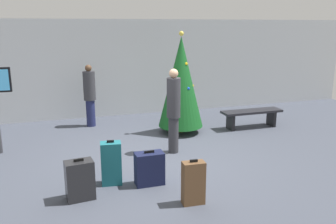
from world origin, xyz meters
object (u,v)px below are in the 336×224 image
(holiday_tree, at_px, (181,82))
(waiting_bench, at_px, (252,114))
(suitcase_3, at_px, (193,183))
(suitcase_0, at_px, (80,180))
(suitcase_1, at_px, (111,163))
(traveller_1, at_px, (90,94))
(traveller_0, at_px, (174,109))
(suitcase_2, at_px, (149,169))

(holiday_tree, bearing_deg, waiting_bench, -5.75)
(suitcase_3, bearing_deg, waiting_bench, 48.04)
(waiting_bench, distance_m, suitcase_0, 5.42)
(suitcase_1, bearing_deg, traveller_1, 89.17)
(holiday_tree, height_order, suitcase_1, holiday_tree)
(traveller_1, relative_size, suitcase_1, 2.11)
(traveller_0, xyz_separation_m, suitcase_3, (-0.45, -2.26, -0.63))
(holiday_tree, xyz_separation_m, suitcase_0, (-2.75, -2.90, -0.99))
(traveller_0, distance_m, suitcase_3, 2.39)
(traveller_0, bearing_deg, suitcase_3, -101.27)
(waiting_bench, distance_m, traveller_0, 2.91)
(suitcase_2, xyz_separation_m, suitcase_3, (0.46, -0.87, 0.05))
(traveller_1, distance_m, suitcase_1, 3.85)
(traveller_0, distance_m, suitcase_0, 2.69)
(suitcase_3, bearing_deg, suitcase_2, 117.82)
(suitcase_0, bearing_deg, traveller_0, 36.72)
(suitcase_1, height_order, suitcase_3, suitcase_1)
(holiday_tree, distance_m, suitcase_3, 3.88)
(suitcase_3, bearing_deg, traveller_0, 78.73)
(traveller_1, relative_size, suitcase_2, 2.73)
(suitcase_1, distance_m, suitcase_2, 0.66)
(traveller_0, height_order, suitcase_2, traveller_0)
(holiday_tree, relative_size, suitcase_3, 3.53)
(traveller_1, relative_size, suitcase_3, 2.32)
(suitcase_3, bearing_deg, holiday_tree, 72.96)
(traveller_1, height_order, suitcase_3, traveller_1)
(traveller_1, height_order, suitcase_1, traveller_1)
(waiting_bench, distance_m, suitcase_1, 4.74)
(suitcase_1, bearing_deg, suitcase_0, -144.66)
(traveller_0, bearing_deg, suitcase_0, -143.28)
(suitcase_2, bearing_deg, suitcase_3, -62.18)
(suitcase_0, xyz_separation_m, suitcase_3, (1.64, -0.69, 0.02))
(traveller_0, bearing_deg, waiting_bench, 23.66)
(traveller_1, height_order, suitcase_0, traveller_1)
(suitcase_2, bearing_deg, suitcase_1, 160.60)
(suitcase_1, bearing_deg, traveller_0, 37.22)
(suitcase_1, bearing_deg, suitcase_3, -45.29)
(traveller_0, relative_size, suitcase_2, 2.96)
(holiday_tree, relative_size, suitcase_2, 4.16)
(suitcase_2, relative_size, suitcase_3, 0.85)
(waiting_bench, xyz_separation_m, suitcase_0, (-4.70, -2.70, -0.05))
(waiting_bench, relative_size, traveller_1, 0.99)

